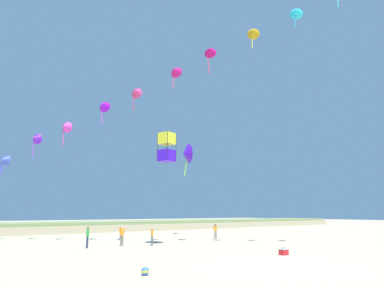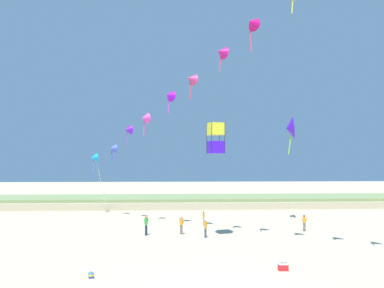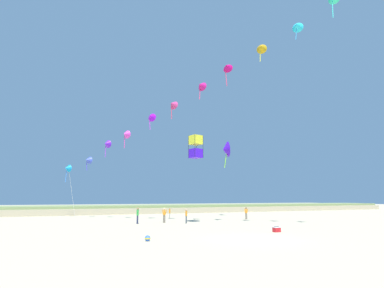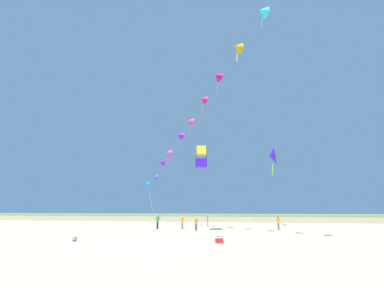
% 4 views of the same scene
% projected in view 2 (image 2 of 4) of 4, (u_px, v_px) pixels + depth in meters
% --- Properties ---
extents(ground_plane, '(240.00, 240.00, 0.00)m').
position_uv_depth(ground_plane, '(217.00, 287.00, 20.98)').
color(ground_plane, '#C1B28E').
extents(dune_ridge, '(120.00, 11.79, 1.41)m').
position_uv_depth(dune_ridge, '(186.00, 201.00, 60.86)').
color(dune_ridge, tan).
rests_on(dune_ridge, ground).
extents(person_near_left, '(0.40, 0.56, 1.73)m').
position_uv_depth(person_near_left, '(146.00, 224.00, 35.92)').
color(person_near_left, '#282D4C').
rests_on(person_near_left, ground).
extents(person_near_right, '(0.39, 0.48, 1.54)m').
position_uv_depth(person_near_right, '(205.00, 227.00, 34.83)').
color(person_near_right, '#474C56').
rests_on(person_near_right, ground).
extents(person_mid_center, '(0.23, 0.52, 1.50)m').
position_uv_depth(person_mid_center, '(204.00, 217.00, 41.87)').
color(person_mid_center, gray).
rests_on(person_mid_center, ground).
extents(person_far_left, '(0.49, 0.44, 1.65)m').
position_uv_depth(person_far_left, '(181.00, 224.00, 36.37)').
color(person_far_left, '#726656').
rests_on(person_far_left, ground).
extents(person_far_right, '(0.47, 0.41, 1.56)m').
position_uv_depth(person_far_right, '(304.00, 222.00, 38.05)').
color(person_far_right, '#726656').
rests_on(person_far_right, ground).
extents(kite_banner_string, '(23.80, 31.23, 22.43)m').
position_uv_depth(kite_banner_string, '(192.00, 77.00, 37.10)').
color(kite_banner_string, '#118ED3').
extents(large_kite_low_lead, '(1.56, 2.65, 4.14)m').
position_uv_depth(large_kite_low_lead, '(290.00, 128.00, 44.82)').
color(large_kite_low_lead, '#4E16DE').
extents(large_kite_mid_trail, '(1.50, 1.50, 2.59)m').
position_uv_depth(large_kite_mid_trail, '(216.00, 138.00, 34.39)').
color(large_kite_mid_trail, '#4015D5').
extents(beach_cooler, '(0.58, 0.41, 0.46)m').
position_uv_depth(beach_cooler, '(283.00, 267.00, 24.13)').
color(beach_cooler, red).
rests_on(beach_cooler, ground).
extents(beach_ball, '(0.36, 0.36, 0.36)m').
position_uv_depth(beach_ball, '(91.00, 275.00, 22.53)').
color(beach_ball, blue).
rests_on(beach_ball, ground).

